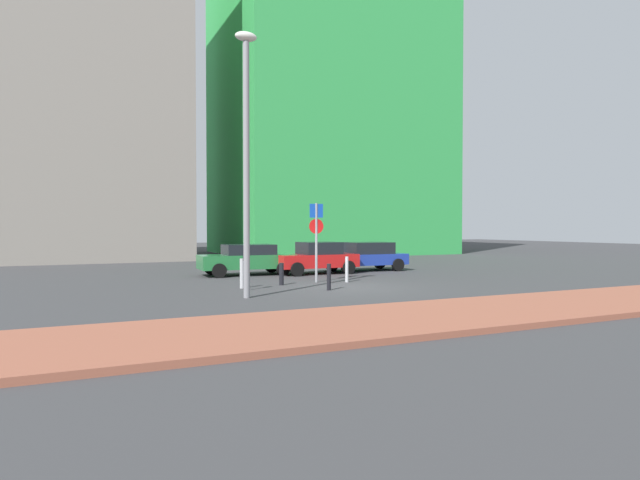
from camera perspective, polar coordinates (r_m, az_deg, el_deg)
ground_plane at (r=19.66m, az=2.72°, el=-5.12°), size 120.00×120.00×0.00m
sidewalk_brick at (r=14.00m, az=16.07°, el=-7.52°), size 40.00×3.94×0.14m
parked_car_green at (r=24.88m, az=-7.83°, el=-2.02°), size 4.41×2.06×1.43m
parked_car_red at (r=25.38m, az=-0.39°, el=-1.91°), size 3.96×1.99×1.52m
parked_car_blue at (r=27.24m, az=4.93°, el=-1.70°), size 4.26×2.05×1.46m
parking_sign_post at (r=21.35m, az=-0.40°, el=0.81°), size 0.60×0.11×3.20m
parking_meter at (r=18.81m, az=-7.97°, el=-2.79°), size 0.18×0.14×1.33m
street_lamp at (r=16.97m, az=-7.93°, el=10.08°), size 0.70×0.36×8.31m
traffic_bollard_near at (r=18.76m, az=0.96°, el=-4.00°), size 0.15×0.15×0.94m
traffic_bollard_mid at (r=19.54m, az=-8.40°, el=-3.58°), size 0.15×0.15×1.08m
traffic_bollard_far at (r=21.49m, az=2.90°, el=-3.18°), size 0.13×0.13×1.04m
traffic_bollard_edge at (r=20.46m, az=-4.17°, el=-3.67°), size 0.18×0.18×0.85m
building_colorful_midrise at (r=48.14m, az=0.79°, el=15.88°), size 18.00×14.24×28.58m
building_under_construction at (r=41.59m, az=-25.43°, el=14.32°), size 15.06×11.27×23.28m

